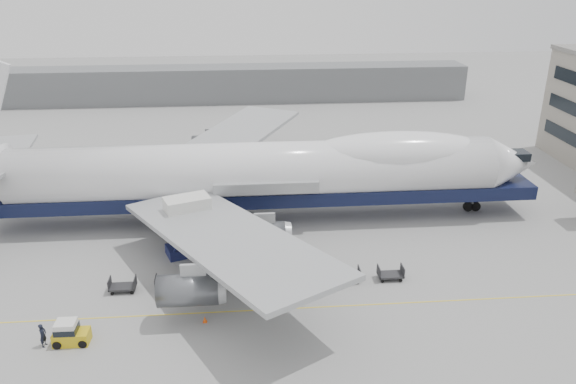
{
  "coord_description": "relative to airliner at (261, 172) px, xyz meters",
  "views": [
    {
      "loc": [
        -1.36,
        -45.51,
        27.02
      ],
      "look_at": [
        3.04,
        6.0,
        5.61
      ],
      "focal_mm": 35.0,
      "sensor_mm": 36.0,
      "label": 1
    }
  ],
  "objects": [
    {
      "name": "ground",
      "position": [
        -0.64,
        -12.0,
        -5.62
      ],
      "size": [
        260.0,
        260.0,
        0.0
      ],
      "primitive_type": "plane",
      "color": "gray",
      "rests_on": "ground"
    },
    {
      "name": "apron_line",
      "position": [
        -0.64,
        -18.0,
        -5.62
      ],
      "size": [
        60.0,
        0.15,
        0.01
      ],
      "primitive_type": "cube",
      "color": "gold",
      "rests_on": "ground"
    },
    {
      "name": "hangar",
      "position": [
        -10.64,
        58.0,
        -2.12
      ],
      "size": [
        110.0,
        8.0,
        7.0
      ],
      "primitive_type": "cube",
      "color": "slate",
      "rests_on": "ground"
    },
    {
      "name": "airliner",
      "position": [
        0.0,
        0.0,
        0.0
      ],
      "size": [
        67.0,
        55.3,
        19.98
      ],
      "color": "white",
      "rests_on": "ground"
    },
    {
      "name": "catering_truck",
      "position": [
        -7.47,
        -7.48,
        -2.2
      ],
      "size": [
        5.08,
        4.23,
        6.01
      ],
      "rotation": [
        0.0,
        0.0,
        0.36
      ],
      "color": "navy",
      "rests_on": "ground"
    },
    {
      "name": "baggage_tug",
      "position": [
        -15.51,
        -21.1,
        -4.77
      ],
      "size": [
        2.66,
        1.5,
        1.93
      ],
      "rotation": [
        0.0,
        0.0,
        -0.02
      ],
      "color": "gold",
      "rests_on": "ground"
    },
    {
      "name": "ground_worker",
      "position": [
        -17.4,
        -21.3,
        -4.66
      ],
      "size": [
        0.59,
        0.78,
        1.94
      ],
      "primitive_type": "imported",
      "rotation": [
        0.0,
        0.0,
        1.38
      ],
      "color": "black",
      "rests_on": "ground"
    },
    {
      "name": "traffic_cone",
      "position": [
        -5.46,
        -19.29,
        -5.38
      ],
      "size": [
        0.36,
        0.36,
        0.52
      ],
      "rotation": [
        0.0,
        0.0,
        0.26
      ],
      "color": "#EC4E0C",
      "rests_on": "ground"
    },
    {
      "name": "dolly_0",
      "position": [
        -12.88,
        -14.07,
        -5.09
      ],
      "size": [
        2.3,
        1.35,
        1.3
      ],
      "color": "#2D2D30",
      "rests_on": "ground"
    },
    {
      "name": "dolly_1",
      "position": [
        -8.89,
        -14.07,
        -5.09
      ],
      "size": [
        2.3,
        1.35,
        1.3
      ],
      "color": "#2D2D30",
      "rests_on": "ground"
    },
    {
      "name": "dolly_2",
      "position": [
        -4.89,
        -14.07,
        -5.09
      ],
      "size": [
        2.3,
        1.35,
        1.3
      ],
      "color": "#2D2D30",
      "rests_on": "ground"
    },
    {
      "name": "dolly_3",
      "position": [
        -0.89,
        -14.07,
        -5.09
      ],
      "size": [
        2.3,
        1.35,
        1.3
      ],
      "color": "#2D2D30",
      "rests_on": "ground"
    },
    {
      "name": "dolly_4",
      "position": [
        3.1,
        -14.07,
        -5.09
      ],
      "size": [
        2.3,
        1.35,
        1.3
      ],
      "color": "#2D2D30",
      "rests_on": "ground"
    },
    {
      "name": "dolly_5",
      "position": [
        7.1,
        -14.07,
        -5.09
      ],
      "size": [
        2.3,
        1.35,
        1.3
      ],
      "color": "#2D2D30",
      "rests_on": "ground"
    },
    {
      "name": "dolly_6",
      "position": [
        11.1,
        -14.07,
        -5.09
      ],
      "size": [
        2.3,
        1.35,
        1.3
      ],
      "color": "#2D2D30",
      "rests_on": "ground"
    }
  ]
}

